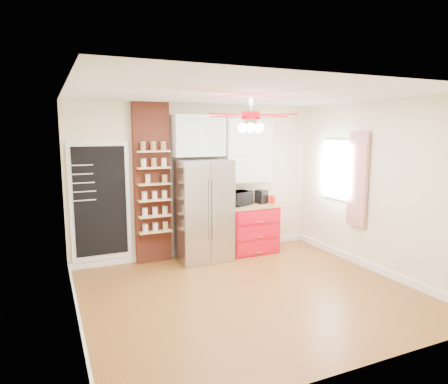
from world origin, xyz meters
name	(u,v)px	position (x,y,z in m)	size (l,w,h in m)	color
floor	(249,293)	(0.00, 0.00, 0.00)	(4.50, 4.50, 0.00)	brown
ceiling	(251,94)	(0.00, 0.00, 2.70)	(4.50, 4.50, 0.00)	white
wall_back	(198,180)	(0.00, 2.00, 1.35)	(4.50, 0.02, 2.70)	beige
wall_front	(356,232)	(0.00, -2.00, 1.35)	(4.50, 0.02, 2.70)	beige
wall_left	(71,211)	(-2.25, 0.00, 1.35)	(0.02, 4.00, 2.70)	beige
wall_right	(377,188)	(2.25, 0.00, 1.35)	(0.02, 4.00, 2.70)	beige
chalkboard	(100,201)	(-1.70, 1.96, 1.10)	(0.95, 0.05, 1.95)	white
brick_pillar	(152,184)	(-0.85, 1.92, 1.35)	(0.60, 0.16, 2.70)	brown
fridge	(203,210)	(-0.05, 1.63, 0.88)	(0.90, 0.70, 1.75)	#AEAEB3
upper_glass_cabinet	(198,136)	(-0.05, 1.82, 2.15)	(0.90, 0.35, 0.70)	white
red_cabinet	(251,228)	(0.92, 1.68, 0.45)	(0.94, 0.64, 0.90)	red
upper_shelf_unit	(247,150)	(0.92, 1.85, 1.88)	(0.90, 0.30, 1.15)	white
window	(338,170)	(2.23, 0.90, 1.55)	(0.04, 0.75, 1.05)	white
curtain	(358,179)	(2.18, 0.35, 1.45)	(0.06, 0.40, 1.55)	#AB2016
ceiling_fan	(251,116)	(0.00, 0.00, 2.42)	(1.40, 1.40, 0.44)	silver
toaster_oven	(239,198)	(0.68, 1.69, 1.03)	(0.45, 0.31, 0.25)	black
coffee_maker	(261,197)	(1.13, 1.68, 1.02)	(0.17, 0.19, 0.25)	black
canister_left	(273,200)	(1.29, 1.54, 0.98)	(0.10, 0.10, 0.15)	#B5260A
canister_right	(267,198)	(1.29, 1.75, 0.97)	(0.10, 0.10, 0.15)	#AF1309
pantry_jar_oats	(148,179)	(-0.96, 1.77, 1.44)	(0.08, 0.08, 0.14)	beige
pantry_jar_beans	(165,179)	(-0.68, 1.76, 1.43)	(0.09, 0.09, 0.12)	#9C814F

